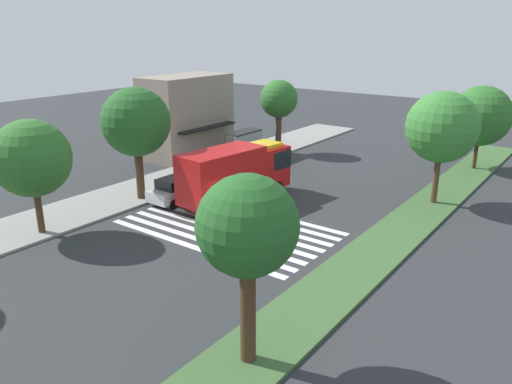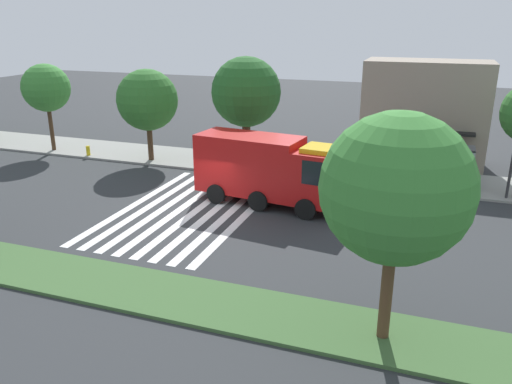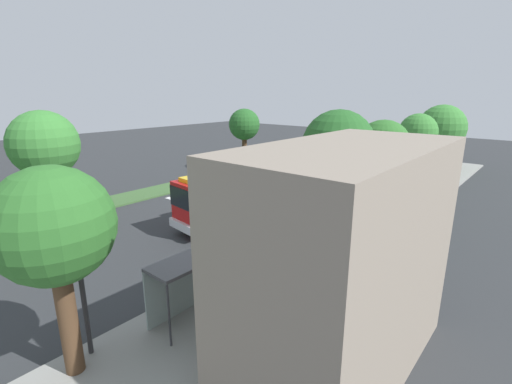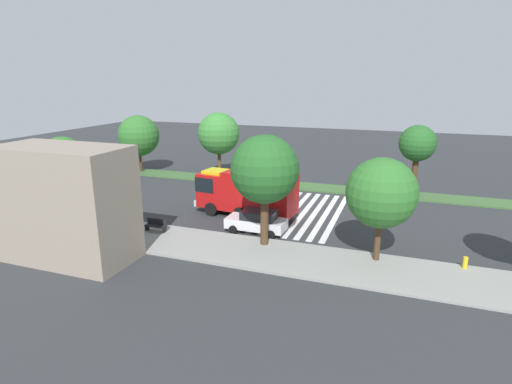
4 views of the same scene
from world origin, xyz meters
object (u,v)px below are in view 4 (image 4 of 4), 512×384
at_px(median_tree_far_west, 418,144).
at_px(median_tree_west, 219,134).
at_px(sidewalk_tree_center, 381,193).
at_px(median_tree_center, 139,136).
at_px(fire_hydrant, 465,263).
at_px(fire_truck, 244,191).
at_px(sidewalk_tree_far_east, 63,159).
at_px(parked_car_mid, 257,221).
at_px(bench_near_shelter, 156,225).
at_px(bus_stop_shelter, 109,203).
at_px(sidewalk_tree_east, 265,170).
at_px(street_lamp, 76,173).

height_order(median_tree_far_west, median_tree_west, median_tree_west).
bearing_deg(sidewalk_tree_center, median_tree_center, -29.69).
bearing_deg(fire_hydrant, fire_truck, -17.35).
xyz_separation_m(sidewalk_tree_far_east, fire_hydrant, (-28.75, -0.50, -4.34)).
xyz_separation_m(parked_car_mid, median_tree_far_west, (-10.71, -13.92, 4.16)).
bearing_deg(fire_truck, median_tree_center, -24.57).
bearing_deg(bench_near_shelter, sidewalk_tree_far_east, -2.74).
bearing_deg(bench_near_shelter, median_tree_west, -81.30).
relative_size(bus_stop_shelter, sidewalk_tree_east, 0.48).
distance_m(parked_car_mid, bus_stop_shelter, 11.22).
bearing_deg(parked_car_mid, bench_near_shelter, 21.54).
bearing_deg(sidewalk_tree_center, bus_stop_shelter, 1.13).
xyz_separation_m(street_lamp, median_tree_center, (5.19, -15.71, 0.63)).
distance_m(sidewalk_tree_east, median_tree_west, 19.35).
height_order(bus_stop_shelter, fire_hydrant, bus_stop_shelter).
relative_size(parked_car_mid, bench_near_shelter, 2.74).
height_order(parked_car_mid, bus_stop_shelter, bus_stop_shelter).
height_order(fire_truck, parked_car_mid, fire_truck).
bearing_deg(street_lamp, median_tree_west, -107.93).
bearing_deg(median_tree_center, median_tree_west, 180.00).
relative_size(street_lamp, median_tree_west, 0.85).
height_order(bench_near_shelter, median_tree_center, median_tree_center).
height_order(fire_truck, sidewalk_tree_center, sidewalk_tree_center).
bearing_deg(sidewalk_tree_east, median_tree_west, -56.38).
relative_size(bus_stop_shelter, median_tree_far_west, 0.53).
bearing_deg(fire_truck, street_lamp, 29.43).
bearing_deg(bench_near_shelter, sidewalk_tree_center, -178.53).
distance_m(bench_near_shelter, sidewalk_tree_far_east, 9.32).
height_order(median_tree_far_west, median_tree_center, median_tree_far_west).
distance_m(sidewalk_tree_east, fire_hydrant, 13.17).
distance_m(fire_truck, sidewalk_tree_center, 12.38).
xyz_separation_m(sidewalk_tree_center, median_tree_center, (28.26, -16.11, 0.01)).
bearing_deg(median_tree_far_west, parked_car_mid, 52.42).
height_order(bench_near_shelter, median_tree_west, median_tree_west).
bearing_deg(sidewalk_tree_east, bus_stop_shelter, 1.81).
height_order(sidewalk_tree_far_east, fire_hydrant, sidewalk_tree_far_east).
distance_m(bus_stop_shelter, fire_hydrant, 24.52).
bearing_deg(median_tree_west, sidewalk_tree_far_east, 70.32).
xyz_separation_m(fire_truck, fire_hydrant, (-15.86, 4.95, -1.59)).
xyz_separation_m(sidewalk_tree_center, fire_hydrant, (-4.99, -0.50, -3.88)).
relative_size(street_lamp, median_tree_far_west, 0.92).
relative_size(parked_car_mid, bus_stop_shelter, 1.25).
bearing_deg(median_tree_far_west, bus_stop_shelter, 37.40).
relative_size(median_tree_center, fire_hydrant, 9.46).
distance_m(fire_truck, median_tree_center, 20.53).
height_order(bench_near_shelter, sidewalk_tree_east, sidewalk_tree_east).
bearing_deg(median_tree_center, bench_near_shelter, 127.78).
relative_size(sidewalk_tree_east, median_tree_far_west, 1.11).
height_order(parked_car_mid, fire_hydrant, parked_car_mid).
relative_size(median_tree_far_west, median_tree_west, 0.92).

